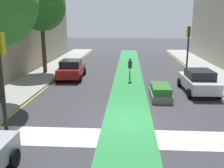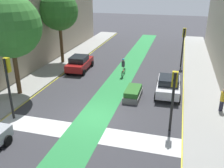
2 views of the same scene
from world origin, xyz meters
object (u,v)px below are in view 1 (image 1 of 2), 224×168
Objects in this scene: cyclist_in_lane at (130,69)px; median_planter at (160,92)px; car_white_right_far at (198,81)px; traffic_signal_near_left at (1,63)px; car_red_left_far at (71,69)px; street_tree_far at (41,7)px; traffic_signal_far_right at (188,40)px.

cyclist_in_lane reaches higher than median_planter.
cyclist_in_lane is at bearing 111.88° from median_planter.
median_planter is at bearing -150.26° from car_white_right_far.
traffic_signal_near_left is at bearing -145.89° from car_white_right_far.
median_planter is (1.90, -4.72, -0.57)m from cyclist_in_lane.
cyclist_in_lane reaches higher than car_red_left_far.
street_tree_far is (-7.73, 2.35, 4.88)m from cyclist_in_lane.
street_tree_far is at bearing 148.07° from car_red_left_far.
cyclist_in_lane is 0.74× the size of median_planter.
traffic_signal_near_left is 12.86m from street_tree_far.
median_planter is (-3.61, -9.55, -2.55)m from traffic_signal_far_right.
traffic_signal_far_right is at bearing 22.29° from car_red_left_far.
car_red_left_far is at bearing 86.89° from traffic_signal_near_left.
car_white_right_far is 2.29× the size of cyclist_in_lane.
traffic_signal_far_right is 13.77m from street_tree_far.
cyclist_in_lane is at bearing -138.72° from traffic_signal_far_right.
cyclist_in_lane reaches higher than car_white_right_far.
street_tree_far is 3.11× the size of median_planter.
traffic_signal_far_right is 7.59m from cyclist_in_lane.
street_tree_far reaches higher than traffic_signal_far_right.
car_white_right_far is at bearing -21.72° from car_red_left_far.
car_red_left_far is 8.61m from median_planter.
traffic_signal_near_left is at bearing -118.63° from cyclist_in_lane.
traffic_signal_near_left reaches higher than traffic_signal_far_right.
car_red_left_far is (0.57, 10.56, -2.20)m from traffic_signal_near_left.
traffic_signal_near_left is 18.43m from traffic_signal_far_right.
street_tree_far reaches higher than median_planter.
median_planter is (7.35, 5.26, -2.60)m from traffic_signal_near_left.
car_red_left_far is 4.91m from cyclist_in_lane.
cyclist_in_lane is at bearing 145.14° from car_white_right_far.
traffic_signal_near_left is 10.80m from car_red_left_far.
car_white_right_far is at bearing -24.25° from street_tree_far.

